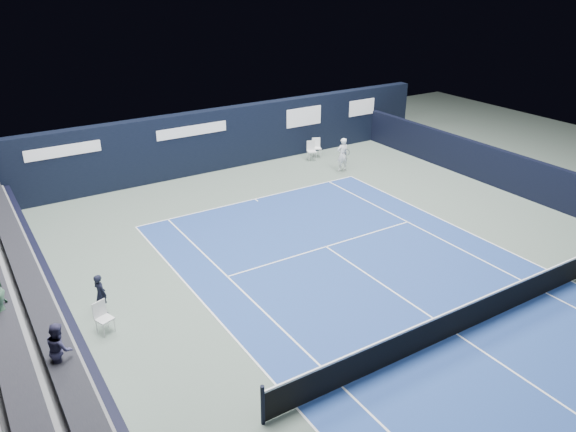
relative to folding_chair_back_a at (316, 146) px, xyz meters
name	(u,v)px	position (x,y,z in m)	size (l,w,h in m)	color
ground	(408,302)	(-5.88, -13.48, -0.58)	(48.00, 48.00, 0.00)	#546458
court_surface	(457,334)	(-5.88, -15.48, -0.57)	(10.97, 23.77, 0.01)	navy
enclosure_wall_right	(520,176)	(4.62, -9.48, 0.32)	(0.30, 22.00, 1.80)	black
folding_chair_back_a	(316,146)	(0.00, 0.00, 0.00)	(0.58, 0.57, 1.02)	white
folding_chair_back_b	(311,149)	(-0.56, -0.33, 0.00)	(0.56, 0.55, 1.02)	silver
line_judge_chair	(102,315)	(-14.37, -9.94, -0.03)	(0.54, 0.53, 0.97)	silver
line_judge	(101,294)	(-14.14, -8.98, 0.08)	(0.48, 0.32, 1.32)	black
court_markings	(457,334)	(-5.88, -15.48, -0.57)	(11.03, 23.83, 0.00)	white
tennis_net	(459,319)	(-5.88, -15.48, -0.07)	(12.90, 0.10, 1.10)	black
back_sponsor_wall	(209,141)	(-5.87, 1.02, 0.97)	(26.00, 0.63, 3.10)	black
side_barrier_left	(62,317)	(-15.38, -9.51, 0.02)	(0.33, 22.00, 1.20)	black
tennis_player	(343,154)	(-0.23, -2.64, 0.28)	(0.65, 0.84, 1.72)	white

